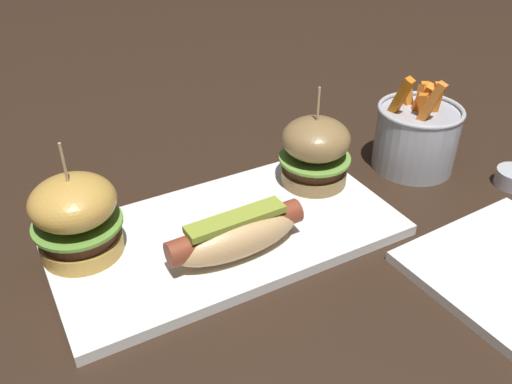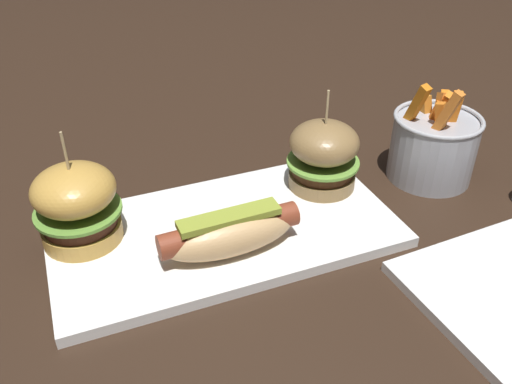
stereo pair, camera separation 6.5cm
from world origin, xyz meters
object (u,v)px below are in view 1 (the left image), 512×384
object	(u,v)px
slider_left	(76,217)
slider_right	(315,151)
platter_main	(226,233)
fries_bucket	(416,136)
hot_dog	(236,234)

from	to	relation	value
slider_left	slider_right	world-z (taller)	slider_left
platter_main	slider_right	xyz separation A→B (m)	(0.15, 0.04, 0.05)
platter_main	fries_bucket	size ratio (longest dim) A/B	2.84
hot_dog	slider_left	size ratio (longest dim) A/B	1.17
fries_bucket	hot_dog	bearing A→B (deg)	-168.33
slider_left	fries_bucket	bearing A→B (deg)	-2.34
hot_dog	slider_right	xyz separation A→B (m)	(0.16, 0.08, 0.02)
slider_right	slider_left	bearing A→B (deg)	179.52
hot_dog	fries_bucket	size ratio (longest dim) A/B	1.12
hot_dog	fries_bucket	world-z (taller)	fries_bucket
slider_left	fries_bucket	world-z (taller)	slider_left
platter_main	hot_dog	xyz separation A→B (m)	(-0.01, -0.05, 0.03)
platter_main	slider_right	size ratio (longest dim) A/B	3.01
slider_left	slider_right	distance (m)	0.31
hot_dog	slider_right	distance (m)	0.18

